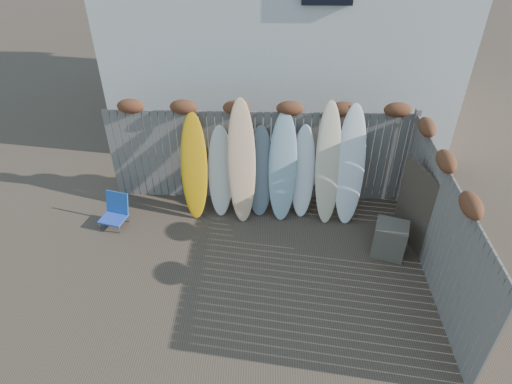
{
  "coord_description": "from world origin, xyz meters",
  "views": [
    {
      "loc": [
        0.2,
        -5.42,
        5.9
      ],
      "look_at": [
        0.0,
        1.2,
        1.0
      ],
      "focal_mm": 32.0,
      "sensor_mm": 36.0,
      "label": 1
    }
  ],
  "objects_px": {
    "surfboard_0": "(194,167)",
    "wooden_crate": "(390,239)",
    "lattice_panel": "(416,208)",
    "beach_chair": "(115,210)"
  },
  "relations": [
    {
      "from": "wooden_crate",
      "to": "lattice_panel",
      "type": "xyz_separation_m",
      "value": [
        0.44,
        0.31,
        0.48
      ]
    },
    {
      "from": "wooden_crate",
      "to": "surfboard_0",
      "type": "bearing_deg",
      "value": 161.95
    },
    {
      "from": "surfboard_0",
      "to": "lattice_panel",
      "type": "bearing_deg",
      "value": -14.6
    },
    {
      "from": "beach_chair",
      "to": "wooden_crate",
      "type": "bearing_deg",
      "value": -7.84
    },
    {
      "from": "beach_chair",
      "to": "surfboard_0",
      "type": "xyz_separation_m",
      "value": [
        1.55,
        0.47,
        0.74
      ]
    },
    {
      "from": "surfboard_0",
      "to": "wooden_crate",
      "type": "bearing_deg",
      "value": -20.56
    },
    {
      "from": "wooden_crate",
      "to": "surfboard_0",
      "type": "distance_m",
      "value": 3.91
    },
    {
      "from": "beach_chair",
      "to": "surfboard_0",
      "type": "relative_size",
      "value": 0.29
    },
    {
      "from": "lattice_panel",
      "to": "surfboard_0",
      "type": "relative_size",
      "value": 0.76
    },
    {
      "from": "wooden_crate",
      "to": "surfboard_0",
      "type": "xyz_separation_m",
      "value": [
        -3.66,
        1.19,
        0.7
      ]
    }
  ]
}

